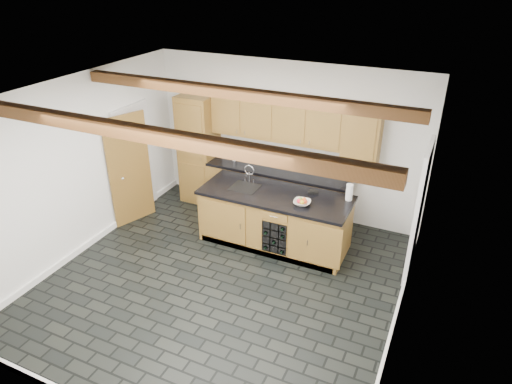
% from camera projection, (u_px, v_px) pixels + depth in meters
% --- Properties ---
extents(ground, '(5.00, 5.00, 0.00)m').
position_uv_depth(ground, '(222.00, 282.00, 6.80)').
color(ground, black).
rests_on(ground, ground).
extents(room_shell, '(5.01, 5.00, 5.00)m').
position_uv_depth(room_shell, '(231.00, 174.00, 6.57)').
color(room_shell, white).
rests_on(room_shell, ground).
extents(back_cabinetry, '(3.65, 0.62, 2.20)m').
position_uv_depth(back_cabinetry, '(261.00, 163.00, 8.30)').
color(back_cabinetry, olive).
rests_on(back_cabinetry, ground).
extents(island, '(2.48, 0.96, 0.93)m').
position_uv_depth(island, '(275.00, 219.00, 7.51)').
color(island, olive).
rests_on(island, ground).
extents(faucet, '(0.45, 0.40, 0.34)m').
position_uv_depth(faucet, '(245.00, 185.00, 7.53)').
color(faucet, black).
rests_on(faucet, island).
extents(kitchen_scale, '(0.19, 0.15, 0.05)m').
position_uv_depth(kitchen_scale, '(313.00, 192.00, 7.32)').
color(kitchen_scale, black).
rests_on(kitchen_scale, island).
extents(fruit_bowl, '(0.29, 0.29, 0.06)m').
position_uv_depth(fruit_bowl, '(302.00, 203.00, 6.98)').
color(fruit_bowl, beige).
rests_on(fruit_bowl, island).
extents(fruit_cluster, '(0.16, 0.17, 0.07)m').
position_uv_depth(fruit_cluster, '(302.00, 201.00, 6.97)').
color(fruit_cluster, '#BB3819').
rests_on(fruit_cluster, fruit_bowl).
extents(paper_towel, '(0.11, 0.11, 0.27)m').
position_uv_depth(paper_towel, '(349.00, 192.00, 7.07)').
color(paper_towel, white).
rests_on(paper_towel, island).
extents(mug, '(0.12, 0.12, 0.10)m').
position_uv_depth(mug, '(234.00, 158.00, 8.50)').
color(mug, white).
rests_on(mug, back_cabinetry).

